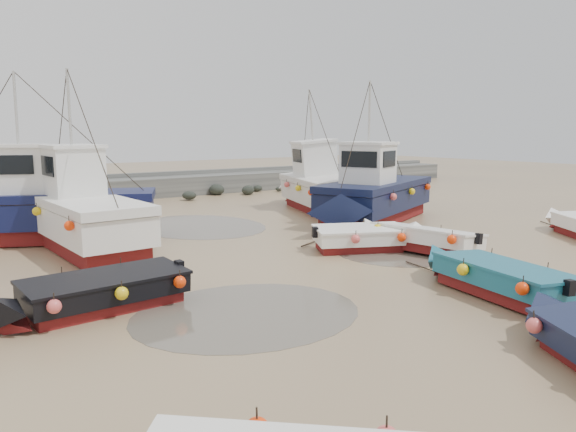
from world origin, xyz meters
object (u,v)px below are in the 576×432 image
cabin_boat_3 (320,184)px  person (109,250)px  dinghy_4 (90,290)px  cabin_boat_2 (371,194)px  dinghy_2 (493,272)px  dinghy_6 (416,235)px  dinghy_5 (369,234)px  cabin_boat_1 (79,211)px  cabin_boat_0 (33,207)px

cabin_boat_3 → person: bearing=-144.6°
dinghy_4 → cabin_boat_3: cabin_boat_3 is taller
dinghy_4 → cabin_boat_2: cabin_boat_2 is taller
dinghy_2 → dinghy_6: size_ratio=0.99×
dinghy_5 → cabin_boat_3: cabin_boat_3 is taller
cabin_boat_1 → person: 1.76m
cabin_boat_2 → cabin_boat_3: (0.92, 4.77, 0.05)m
cabin_boat_3 → cabin_boat_2: bearing=-81.6°
dinghy_6 → cabin_boat_3: cabin_boat_3 is taller
dinghy_5 → person: (-7.36, 5.36, -0.56)m
dinghy_6 → cabin_boat_3: bearing=60.2°
dinghy_5 → cabin_boat_3: 10.30m
dinghy_6 → dinghy_2: bearing=-126.4°
dinghy_4 → person: size_ratio=3.63×
cabin_boat_1 → cabin_boat_3: (13.08, 2.68, 0.03)m
cabin_boat_1 → cabin_boat_2: (12.17, -2.09, -0.02)m
dinghy_6 → cabin_boat_2: (2.82, 5.17, 0.77)m
cabin_boat_0 → cabin_boat_1: size_ratio=0.99×
dinghy_2 → dinghy_5: bearing=90.2°
cabin_boat_0 → cabin_boat_1: (1.05, -2.16, 0.01)m
dinghy_5 → cabin_boat_2: bearing=160.4°
dinghy_4 → person: dinghy_4 is taller
dinghy_2 → cabin_boat_1: 13.82m
dinghy_4 → cabin_boat_3: 18.11m
dinghy_2 → cabin_boat_3: size_ratio=0.63×
cabin_boat_1 → person: cabin_boat_1 is taller
dinghy_4 → cabin_boat_0: size_ratio=0.59×
cabin_boat_1 → dinghy_4: bearing=-105.7°
dinghy_5 → cabin_boat_1: 10.24m
dinghy_5 → dinghy_4: bearing=-58.1°
dinghy_4 → cabin_boat_2: (14.05, 5.40, 0.77)m
dinghy_4 → dinghy_6: 11.23m
dinghy_6 → cabin_boat_0: cabin_boat_0 is taller
dinghy_6 → cabin_boat_2: 5.94m
dinghy_2 → cabin_boat_2: cabin_boat_2 is taller
dinghy_2 → cabin_boat_3: bearing=78.4°
dinghy_6 → person: dinghy_6 is taller
dinghy_2 → cabin_boat_0: size_ratio=0.58×
dinghy_6 → cabin_boat_1: cabin_boat_1 is taller
dinghy_5 → cabin_boat_2: size_ratio=0.48×
cabin_boat_0 → cabin_boat_2: (13.22, -4.26, -0.00)m
dinghy_2 → cabin_boat_2: 11.16m
dinghy_6 → cabin_boat_1: bearing=133.0°
dinghy_4 → dinghy_6: (11.23, 0.23, 0.00)m
cabin_boat_0 → cabin_boat_2: size_ratio=0.97×
cabin_boat_0 → cabin_boat_3: same height
dinghy_2 → cabin_boat_1: size_ratio=0.57×
cabin_boat_1 → dinghy_2: bearing=-61.4°
dinghy_6 → cabin_boat_2: bearing=52.2°
cabin_boat_3 → dinghy_4: bearing=-126.6°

